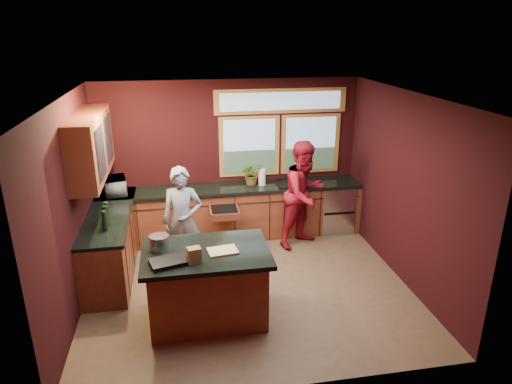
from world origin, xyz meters
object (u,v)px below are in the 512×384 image
object	(u,v)px
stock_pot	(159,242)
island	(207,284)
person_grey	(183,220)
person_red	(304,194)
cutting_board	(223,251)

from	to	relation	value
stock_pot	island	bearing A→B (deg)	-15.26
person_grey	person_red	world-z (taller)	person_red
island	cutting_board	size ratio (longest dim) A/B	4.43
island	cutting_board	xyz separation A→B (m)	(0.20, -0.05, 0.48)
person_grey	stock_pot	size ratio (longest dim) A/B	6.79
cutting_board	person_grey	bearing A→B (deg)	108.78
cutting_board	stock_pot	xyz separation A→B (m)	(-0.75, 0.20, 0.08)
cutting_board	island	bearing A→B (deg)	165.96
island	stock_pot	distance (m)	0.80
person_red	stock_pot	world-z (taller)	person_red
island	person_grey	xyz separation A→B (m)	(-0.25, 1.29, 0.34)
island	person_red	bearing A→B (deg)	46.27
person_red	stock_pot	size ratio (longest dim) A/B	7.51
island	cutting_board	bearing A→B (deg)	-14.04
person_red	cutting_board	world-z (taller)	person_red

